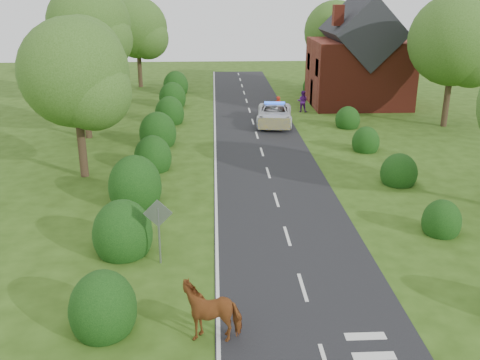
{
  "coord_description": "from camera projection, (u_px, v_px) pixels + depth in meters",
  "views": [
    {
      "loc": [
        -2.9,
        -15.76,
        9.62
      ],
      "look_at": [
        -1.78,
        7.33,
        1.3
      ],
      "focal_mm": 40.0,
      "sensor_mm": 36.0,
      "label": 1
    }
  ],
  "objects": [
    {
      "name": "hedgerow_left",
      "position": [
        148.0,
        164.0,
        28.64
      ],
      "size": [
        2.75,
        50.41,
        3.0
      ],
      "color": "black",
      "rests_on": "ground"
    },
    {
      "name": "road",
      "position": [
        263.0,
        157.0,
        32.29
      ],
      "size": [
        6.0,
        70.0,
        0.02
      ],
      "primitive_type": "cube",
      "color": "black",
      "rests_on": "ground"
    },
    {
      "name": "tree_left_c",
      "position": [
        93.0,
        28.0,
        43.44
      ],
      "size": [
        6.97,
        6.8,
        10.22
      ],
      "color": "#332316",
      "rests_on": "ground"
    },
    {
      "name": "tree_right_b",
      "position": [
        459.0,
        44.0,
        37.36
      ],
      "size": [
        6.56,
        6.4,
        9.4
      ],
      "color": "#332316",
      "rests_on": "ground"
    },
    {
      "name": "tree_left_d",
      "position": [
        140.0,
        30.0,
        53.28
      ],
      "size": [
        6.15,
        6.0,
        8.89
      ],
      "color": "#332316",
      "rests_on": "ground"
    },
    {
      "name": "hedgerow_right",
      "position": [
        391.0,
        166.0,
        28.85
      ],
      "size": [
        2.1,
        45.78,
        2.1
      ],
      "color": "black",
      "rests_on": "ground"
    },
    {
      "name": "cow",
      "position": [
        212.0,
        312.0,
        15.55
      ],
      "size": [
        2.07,
        1.12,
        1.45
      ],
      "primitive_type": "imported",
      "rotation": [
        0.0,
        0.0,
        -1.59
      ],
      "color": "brown",
      "rests_on": "ground"
    },
    {
      "name": "tree_left_a",
      "position": [
        79.0,
        78.0,
        27.09
      ],
      "size": [
        5.74,
        5.6,
        8.38
      ],
      "color": "#332316",
      "rests_on": "ground"
    },
    {
      "name": "police_van",
      "position": [
        274.0,
        114.0,
        39.83
      ],
      "size": [
        3.16,
        5.81,
        1.68
      ],
      "rotation": [
        0.0,
        0.0,
        -0.12
      ],
      "color": "silver",
      "rests_on": "ground"
    },
    {
      "name": "ground",
      "position": [
        303.0,
        288.0,
        18.2
      ],
      "size": [
        120.0,
        120.0,
        0.0
      ],
      "primitive_type": "plane",
      "color": "#2D4912"
    },
    {
      "name": "pedestrian_purple",
      "position": [
        302.0,
        101.0,
        43.76
      ],
      "size": [
        1.02,
        0.91,
        1.76
      ],
      "primitive_type": "imported",
      "rotation": [
        0.0,
        0.0,
        2.82
      ],
      "color": "#59197C",
      "rests_on": "ground"
    },
    {
      "name": "pedestrian_red",
      "position": [
        278.0,
        107.0,
        41.73
      ],
      "size": [
        0.66,
        0.46,
        1.73
      ],
      "primitive_type": "imported",
      "rotation": [
        0.0,
        0.0,
        3.21
      ],
      "color": "#B52514",
      "rests_on": "ground"
    },
    {
      "name": "tree_left_b",
      "position": [
        85.0,
        63.0,
        34.64
      ],
      "size": [
        5.74,
        5.6,
        8.07
      ],
      "color": "#332316",
      "rests_on": "ground"
    },
    {
      "name": "road_markings",
      "position": [
        238.0,
        168.0,
        30.27
      ],
      "size": [
        4.96,
        70.0,
        0.01
      ],
      "color": "white",
      "rests_on": "road"
    },
    {
      "name": "tree_right_c",
      "position": [
        337.0,
        34.0,
        52.38
      ],
      "size": [
        6.15,
        6.0,
        8.58
      ],
      "color": "#332316",
      "rests_on": "ground"
    },
    {
      "name": "road_sign",
      "position": [
        158.0,
        222.0,
        19.29
      ],
      "size": [
        1.06,
        0.08,
        2.53
      ],
      "color": "gray",
      "rests_on": "ground"
    },
    {
      "name": "house",
      "position": [
        359.0,
        61.0,
        45.54
      ],
      "size": [
        8.0,
        7.4,
        9.17
      ],
      "color": "maroon",
      "rests_on": "ground"
    }
  ]
}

